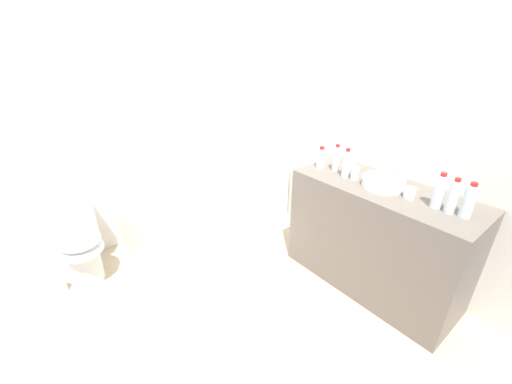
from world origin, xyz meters
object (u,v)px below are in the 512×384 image
Objects in this scene: sink_basin at (383,183)px; water_bottle_4 at (453,197)px; water_bottle_0 at (469,201)px; drinking_glass_0 at (355,173)px; drinking_glass_2 at (350,168)px; water_bottle_1 at (439,192)px; water_bottle_5 at (336,158)px; bath_mat at (239,253)px; sink_faucet at (396,176)px; water_bottle_2 at (321,158)px; toilet at (78,243)px; toilet_paper_roll at (59,287)px; water_bottle_3 at (346,164)px; bathtub at (208,203)px; drinking_glass_1 at (410,193)px.

water_bottle_4 reaches higher than sink_basin.
water_bottle_0 is 0.77m from drinking_glass_0.
water_bottle_0 is 2.41× the size of drinking_glass_2.
water_bottle_1 is (-0.02, 0.17, 0.01)m from water_bottle_0.
water_bottle_5 reaches higher than bath_mat.
sink_faucet is at bearing -51.75° from bath_mat.
water_bottle_2 is 1.97× the size of drinking_glass_2.
water_bottle_5 reaches higher than toilet.
water_bottle_1 is 2.90m from toilet_paper_roll.
water_bottle_1 is 1.04× the size of water_bottle_3.
bathtub reaches higher than water_bottle_2.
drinking_glass_2 is at bearing 86.00° from sink_basin.
water_bottle_2 is 0.12m from water_bottle_5.
bathtub reaches higher than water_bottle_1.
sink_faucet is 1.99× the size of drinking_glass_1.
bath_mat is at bearing -92.12° from bathtub.
bathtub is 10.97× the size of sink_faucet.
water_bottle_3 is at bearing 51.21° from toilet.
water_bottle_1 is (1.79, -1.94, 0.64)m from toilet.
toilet is 2.78m from water_bottle_4.
bath_mat is (-0.57, 0.76, -0.93)m from drinking_glass_0.
sink_faucet is at bearing 46.83° from drinking_glass_1.
water_bottle_1 reaches higher than toilet.
drinking_glass_2 is (-0.15, 0.30, 0.01)m from sink_faucet.
water_bottle_1 reaches higher than water_bottle_2.
water_bottle_5 is 0.21m from drinking_glass_0.
drinking_glass_0 is at bearing -67.55° from bathtub.
sink_basin is at bearing -81.16° from drinking_glass_0.
water_bottle_5 is at bearing 90.44° from water_bottle_0.
water_bottle_1 reaches higher than toilet_paper_roll.
water_bottle_2 is at bearing 115.03° from water_bottle_5.
water_bottle_2 is at bearing 109.51° from drinking_glass_2.
sink_basin is 2.66m from toilet_paper_roll.
water_bottle_5 reaches higher than drinking_glass_1.
drinking_glass_2 reaches higher than sink_basin.
water_bottle_4 reaches higher than drinking_glass_0.
water_bottle_4 is (0.04, -1.00, 0.02)m from water_bottle_2.
water_bottle_2 is 0.75m from drinking_glass_1.
toilet is 2.12m from water_bottle_2.
sink_basin is at bearing -88.68° from water_bottle_5.
water_bottle_3 is at bearing 108.37° from drinking_glass_0.
water_bottle_1 is at bearing -93.03° from sink_basin.
bathtub is 1.31m from water_bottle_2.
water_bottle_3 is at bearing -173.01° from drinking_glass_2.
drinking_glass_2 is at bearing 6.99° from water_bottle_3.
bath_mat is 5.95× the size of toilet_paper_roll.
sink_faucet is at bearing 48.96° from toilet.
drinking_glass_2 is (0.05, 0.08, -0.00)m from drinking_glass_0.
toilet is 2.45m from sink_basin.
water_bottle_2 is at bearing 96.63° from sink_basin.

